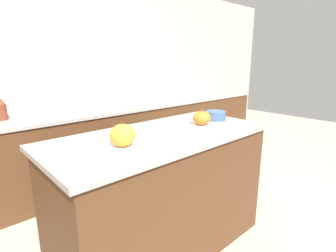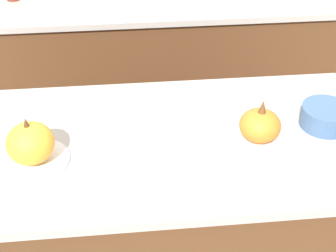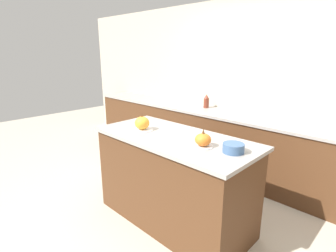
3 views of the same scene
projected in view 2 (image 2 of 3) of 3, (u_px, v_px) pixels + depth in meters
The scene contains 5 objects.
kitchen_island at pixel (151, 229), 1.94m from camera, with size 1.69×0.78×0.95m.
back_counter at pixel (136, 68), 3.08m from camera, with size 6.00×0.60×0.91m.
pumpkin_cake_left at pixel (31, 145), 1.52m from camera, with size 0.23×0.23×0.18m.
pumpkin_cake_right at pixel (260, 127), 1.62m from camera, with size 0.18×0.18×0.17m.
mixing_bowl at pixel (325, 116), 1.70m from camera, with size 0.18×0.18×0.08m.
Camera 2 is at (-0.06, -1.31, 1.97)m, focal length 50.00 mm.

